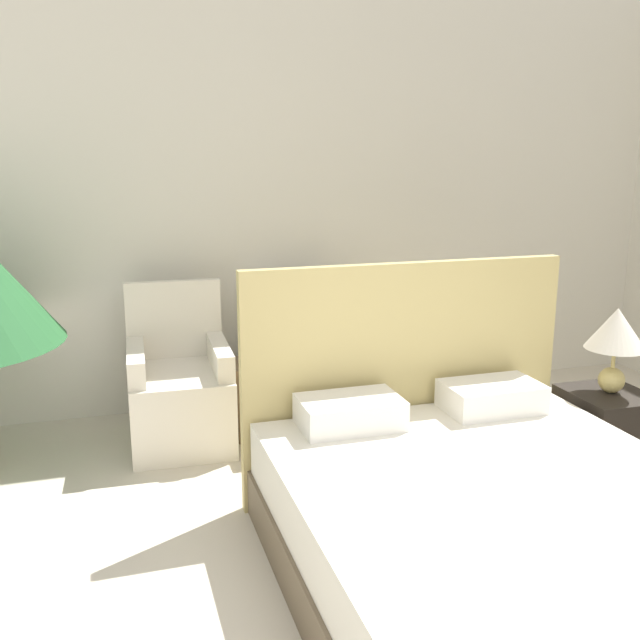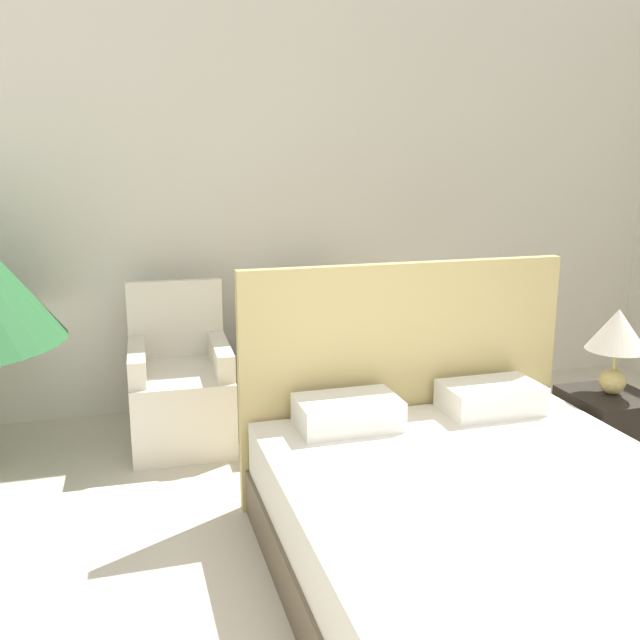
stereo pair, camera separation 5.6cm
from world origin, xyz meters
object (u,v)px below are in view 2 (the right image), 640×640
Objects in this scene: nightstand at (606,437)px; table_lamp at (617,335)px; armchair_near_window_left at (181,395)px; armchair_near_window_right at (319,383)px; bed at (496,533)px; side_table at (252,398)px.

table_lamp is at bearing 26.54° from nightstand.
armchair_near_window_left and armchair_near_window_right have the same top height.
bed is at bearing -145.62° from table_lamp.
bed is at bearing -86.32° from armchair_near_window_right.
bed reaches higher than armchair_near_window_right.
bed reaches higher than nightstand.
armchair_near_window_left is (-1.05, 1.93, 0.02)m from bed.
armchair_near_window_left is at bearing 118.39° from bed.
nightstand is (1.27, -1.18, -0.05)m from armchair_near_window_right.
table_lamp is at bearing -34.29° from side_table.
side_table is (-0.61, 1.92, -0.04)m from bed.
table_lamp is at bearing -44.05° from armchair_near_window_right.
bed is 4.51× the size of side_table.
bed reaches higher than armchair_near_window_left.
side_table is at bearing 1.07° from armchair_near_window_left.
nightstand is at bearing -44.33° from armchair_near_window_right.
armchair_near_window_left is 1.00× the size of armchair_near_window_right.
side_table is at bearing 107.52° from bed.
bed is 4.32× the size of nightstand.
bed is 1.94m from armchair_near_window_right.
armchair_near_window_right is at bearing 137.26° from table_lamp.
table_lamp is (2.15, -1.18, 0.52)m from armchair_near_window_left.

